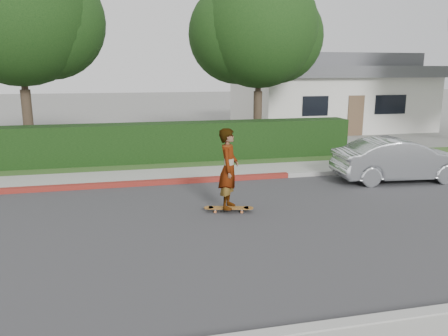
{
  "coord_description": "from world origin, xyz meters",
  "views": [
    {
      "loc": [
        -4.06,
        -8.78,
        3.4
      ],
      "look_at": [
        -1.67,
        1.59,
        1.0
      ],
      "focal_mm": 35.0,
      "sensor_mm": 36.0,
      "label": 1
    }
  ],
  "objects": [
    {
      "name": "house",
      "position": [
        8.0,
        16.0,
        2.1
      ],
      "size": [
        10.6,
        8.6,
        4.3
      ],
      "color": "beige",
      "rests_on": "ground"
    },
    {
      "name": "planting_strip",
      "position": [
        0.0,
        6.6,
        0.05
      ],
      "size": [
        60.0,
        1.6,
        0.1
      ],
      "primitive_type": "cube",
      "color": "#2D4C1E",
      "rests_on": "ground"
    },
    {
      "name": "skateboarder",
      "position": [
        -1.67,
        1.09,
        1.09
      ],
      "size": [
        0.71,
        0.83,
        1.94
      ],
      "primitive_type": "imported",
      "rotation": [
        0.0,
        0.0,
        1.16
      ],
      "color": "white",
      "rests_on": "skateboard"
    },
    {
      "name": "sidewalk_far",
      "position": [
        0.0,
        5.0,
        0.06
      ],
      "size": [
        60.0,
        1.6,
        0.12
      ],
      "primitive_type": "cube",
      "color": "gray",
      "rests_on": "ground"
    },
    {
      "name": "skateboard",
      "position": [
        -1.67,
        1.09,
        0.11
      ],
      "size": [
        1.23,
        0.53,
        0.11
      ],
      "rotation": [
        0.0,
        0.0,
        -0.25
      ],
      "color": "#B25F31",
      "rests_on": "ground"
    },
    {
      "name": "curb_far",
      "position": [
        0.0,
        4.1,
        0.07
      ],
      "size": [
        60.0,
        0.2,
        0.15
      ],
      "primitive_type": "cube",
      "color": "#9E9E99",
      "rests_on": "ground"
    },
    {
      "name": "tree_center",
      "position": [
        1.49,
        9.19,
        4.9
      ],
      "size": [
        5.66,
        4.84,
        7.44
      ],
      "color": "#33261C",
      "rests_on": "ground"
    },
    {
      "name": "curb_red_section",
      "position": [
        -5.0,
        4.1,
        0.08
      ],
      "size": [
        12.0,
        0.21,
        0.15
      ],
      "primitive_type": "cube",
      "color": "maroon",
      "rests_on": "ground"
    },
    {
      "name": "car_silver",
      "position": [
        4.25,
        2.93,
        0.67
      ],
      "size": [
        4.17,
        1.78,
        1.34
      ],
      "primitive_type": "imported",
      "rotation": [
        0.0,
        0.0,
        1.48
      ],
      "color": "#B1B5B9",
      "rests_on": "ground"
    },
    {
      "name": "ground",
      "position": [
        0.0,
        0.0,
        0.0
      ],
      "size": [
        120.0,
        120.0,
        0.0
      ],
      "primitive_type": "plane",
      "color": "slate",
      "rests_on": "ground"
    },
    {
      "name": "hedge",
      "position": [
        -3.0,
        7.2,
        0.75
      ],
      "size": [
        15.0,
        1.0,
        1.5
      ],
      "primitive_type": "cube",
      "color": "black",
      "rests_on": "ground"
    },
    {
      "name": "curb_near",
      "position": [
        0.0,
        -4.1,
        0.07
      ],
      "size": [
        60.0,
        0.2,
        0.15
      ],
      "primitive_type": "cube",
      "color": "#9E9E99",
      "rests_on": "ground"
    },
    {
      "name": "road",
      "position": [
        0.0,
        0.0,
        0.01
      ],
      "size": [
        60.0,
        8.0,
        0.01
      ],
      "primitive_type": "cube",
      "color": "#2D2D30",
      "rests_on": "ground"
    },
    {
      "name": "tree_left",
      "position": [
        -7.51,
        8.69,
        5.26
      ],
      "size": [
        5.99,
        5.21,
        8.0
      ],
      "color": "#33261C",
      "rests_on": "ground"
    }
  ]
}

